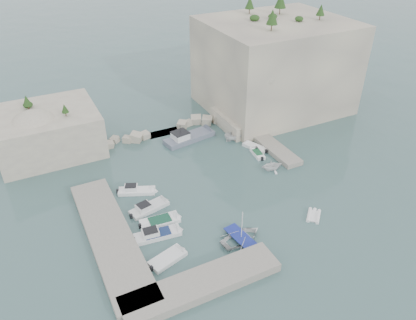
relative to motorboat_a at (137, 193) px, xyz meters
name	(u,v)px	position (x,y,z in m)	size (l,w,h in m)	color
ground	(227,198)	(11.00, -6.99, 0.00)	(400.00, 400.00, 0.00)	#416261
cliff_east	(274,65)	(34.00, 16.01, 8.50)	(26.00, 22.00, 17.00)	beige
cliff_terrace	(242,120)	(24.00, 11.01, 1.25)	(8.00, 10.00, 2.50)	beige
outcrop_west	(48,131)	(-9.00, 18.01, 3.50)	(16.00, 14.00, 7.00)	beige
quay_west	(110,237)	(-6.00, -7.99, 0.55)	(5.00, 24.00, 1.10)	#9E9689
quay_south	(202,284)	(1.00, -19.49, 0.55)	(18.00, 4.00, 1.10)	#9E9689
ledge_east	(268,143)	(24.50, 3.01, 0.40)	(3.00, 16.00, 0.80)	#9E9689
breakwater	(163,129)	(10.00, 15.01, 0.70)	(28.00, 3.00, 1.40)	beige
motorboat_a	(137,193)	(0.00, 0.00, 0.00)	(5.77, 1.72, 1.40)	white
motorboat_b	(149,209)	(0.32, -4.42, 0.00)	(5.99, 1.96, 1.40)	silver
motorboat_c	(160,223)	(0.65, -7.61, 0.00)	(5.65, 2.05, 0.70)	white
motorboat_d	(158,236)	(-0.51, -9.86, 0.00)	(6.43, 1.91, 1.40)	white
motorboat_e	(168,260)	(-0.89, -14.16, 0.00)	(4.94, 2.02, 0.70)	white
rowboat	(241,240)	(8.52, -15.13, 0.00)	(3.93, 5.50, 1.14)	silver
inflatable_dinghy	(313,217)	(19.41, -15.68, 0.00)	(3.05, 1.48, 0.44)	white
tender_east_a	(271,170)	(20.77, -3.76, 0.00)	(2.98, 3.45, 1.82)	white
tender_east_b	(257,155)	(21.10, 0.89, 0.00)	(3.89, 1.33, 0.70)	white
tender_east_c	(255,148)	(21.86, 2.85, 0.00)	(4.74, 1.53, 0.70)	white
tender_east_d	(237,139)	(20.67, 6.89, 0.00)	(1.81, 4.81, 1.86)	silver
work_boat	(189,140)	(13.13, 10.59, 0.00)	(10.10, 2.98, 2.20)	slate
rowboat_mast	(242,224)	(8.52, -15.13, 2.67)	(0.10, 0.10, 4.20)	white
vegetation	(251,17)	(28.83, 17.41, 17.93)	(53.48, 13.88, 13.40)	#1E4219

